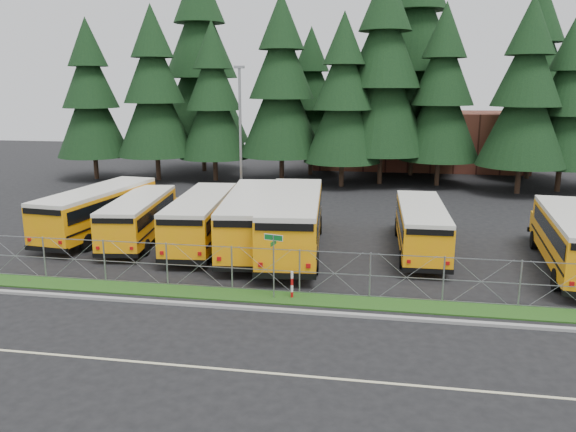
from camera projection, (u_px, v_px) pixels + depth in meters
The scene contains 29 objects.
ground at pixel (325, 287), 25.10m from camera, with size 120.00×120.00×0.00m, color black.
curb at pixel (317, 313), 22.11m from camera, with size 50.00×0.25×0.12m, color gray.
grass_verge at pixel (321, 300), 23.47m from camera, with size 50.00×1.40×0.06m, color #184413.
road_lane_line at pixel (298, 376), 17.42m from camera, with size 50.00×0.12×0.01m, color beige.
chainlink_fence at pixel (323, 273), 23.92m from camera, with size 44.00×0.10×2.00m, color gray, non-canonical shape.
brick_building at pixel (417, 139), 61.84m from camera, with size 22.00×10.00×6.00m, color brown.
bus_0 at pixel (102, 212), 33.49m from camera, with size 2.60×11.01×2.89m, color #F69E07, non-canonical shape.
bus_1 at pixel (141, 219), 32.31m from camera, with size 2.35×9.96×2.61m, color #F69E07, non-canonical shape.
bus_2 at pixel (203, 220), 31.54m from camera, with size 2.54×10.77×2.82m, color #F69E07, non-canonical shape.
bus_3 at pixel (254, 221), 30.79m from camera, with size 2.79×11.81×3.10m, color #F69E07, non-canonical shape.
bus_4 at pixel (293, 223), 29.98m from camera, with size 2.91×12.32×3.23m, color #F69E07, non-canonical shape.
bus_6 at pixel (421, 229), 30.03m from camera, with size 2.39×10.13×2.66m, color #F69E07, non-canonical shape.
bus_east at pixel (572, 242), 27.05m from camera, with size 2.60×11.04×2.89m, color #F69E07, non-canonical shape.
street_sign at pixel (274, 253), 23.27m from camera, with size 0.82×0.54×2.81m.
striped_bollard at pixel (292, 285), 23.61m from camera, with size 0.11×0.11×1.20m, color #B20C0C.
light_standard at pixel (240, 133), 40.02m from camera, with size 0.70×0.35×10.14m.
conifer_0 at pixel (91, 100), 52.65m from camera, with size 6.76×6.76×14.95m, color black, non-canonical shape.
conifer_1 at pixel (154, 94), 51.80m from camera, with size 7.24×7.24×16.02m, color black, non-canonical shape.
conifer_2 at pixel (213, 102), 51.75m from camera, with size 6.60×6.60×14.59m, color black, non-canonical shape.
conifer_3 at pixel (282, 89), 50.51m from camera, with size 7.64×7.64×16.90m, color black, non-canonical shape.
conifer_4 at pixel (343, 101), 48.50m from camera, with size 6.76×6.76×14.96m, color black, non-canonical shape.
conifer_5 at pixel (383, 77), 49.39m from camera, with size 8.59×8.59×19.00m, color black, non-canonical shape.
conifer_6 at pixel (442, 96), 48.97m from camera, with size 7.13×7.13×15.77m, color black, non-canonical shape.
conifer_7 at pixel (526, 97), 45.12m from camera, with size 7.16×7.16×15.83m, color black, non-canonical shape.
conifer_8 at pixel (566, 107), 46.25m from camera, with size 6.39×6.39×14.13m, color black, non-canonical shape.
conifer_10 at pixel (201, 68), 56.92m from camera, with size 9.55×9.55×21.12m, color black, non-canonical shape.
conifer_11 at pixel (311, 102), 55.26m from camera, with size 6.50×6.50×14.37m, color black, non-canonical shape.
conifer_12 at pixel (416, 60), 53.95m from camera, with size 10.08×10.08×22.30m, color black, non-canonical shape.
conifer_13 at pixel (536, 83), 52.54m from camera, with size 8.13×8.13×17.97m, color black, non-canonical shape.
Camera 1 is at (2.37, -23.67, 8.79)m, focal length 35.00 mm.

